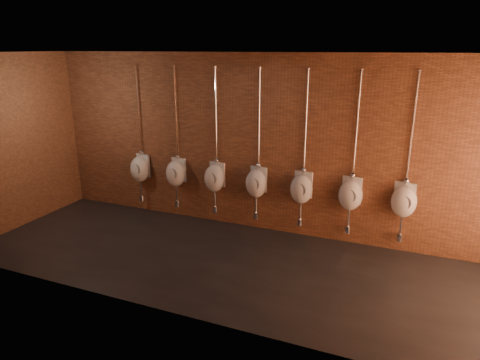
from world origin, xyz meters
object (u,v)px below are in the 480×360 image
object	(u,v)px
urinal_2	(215,177)
urinal_3	(256,183)
urinal_0	(140,168)
urinal_5	(351,194)
urinal_6	(404,201)
urinal_1	(176,173)
urinal_4	(302,188)

from	to	relation	value
urinal_2	urinal_3	size ratio (longest dim) A/B	1.00
urinal_0	urinal_3	size ratio (longest dim) A/B	1.00
urinal_5	urinal_3	bearing A→B (deg)	180.00
urinal_0	urinal_5	xyz separation A→B (m)	(4.18, 0.00, 0.00)
urinal_2	urinal_3	xyz separation A→B (m)	(0.84, 0.00, 0.00)
urinal_6	urinal_3	bearing A→B (deg)	180.00
urinal_1	urinal_3	xyz separation A→B (m)	(1.67, 0.00, 0.00)
urinal_1	urinal_3	distance (m)	1.67
urinal_2	urinal_6	size ratio (longest dim) A/B	1.00
urinal_2	urinal_1	bearing A→B (deg)	180.00
urinal_0	urinal_5	size ratio (longest dim) A/B	1.00
urinal_1	urinal_6	bearing A→B (deg)	0.00
urinal_4	urinal_2	bearing A→B (deg)	180.00
urinal_6	urinal_5	bearing A→B (deg)	180.00
urinal_0	urinal_2	distance (m)	1.67
urinal_4	urinal_6	size ratio (longest dim) A/B	1.00
urinal_4	urinal_6	distance (m)	1.67
urinal_6	urinal_0	bearing A→B (deg)	180.00
urinal_0	urinal_6	bearing A→B (deg)	0.00
urinal_2	urinal_3	world-z (taller)	same
urinal_1	urinal_6	xyz separation A→B (m)	(4.18, 0.00, 0.00)
urinal_1	urinal_4	world-z (taller)	same
urinal_0	urinal_2	size ratio (longest dim) A/B	1.00
urinal_3	urinal_5	xyz separation A→B (m)	(1.67, 0.00, 0.00)
urinal_1	urinal_6	distance (m)	4.18
urinal_2	urinal_4	distance (m)	1.67
urinal_3	urinal_1	bearing A→B (deg)	180.00
urinal_5	urinal_6	size ratio (longest dim) A/B	1.00
urinal_0	urinal_1	size ratio (longest dim) A/B	1.00
urinal_2	urinal_6	bearing A→B (deg)	0.00
urinal_1	urinal_0	bearing A→B (deg)	180.00
urinal_1	urinal_4	size ratio (longest dim) A/B	1.00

